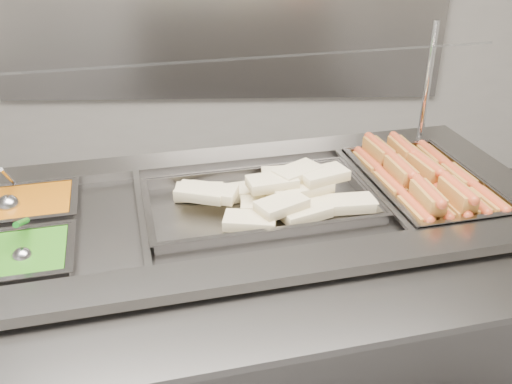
{
  "coord_description": "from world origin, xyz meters",
  "views": [
    {
      "loc": [
        0.13,
        -1.36,
        1.87
      ],
      "look_at": [
        0.18,
        0.31,
        0.99
      ],
      "focal_mm": 40.0,
      "sensor_mm": 36.0,
      "label": 1
    }
  ],
  "objects_px": {
    "steam_counter": "(242,315)",
    "pan_hotdogs": "(423,190)",
    "pan_wraps": "(259,206)",
    "serving_spoon": "(22,251)",
    "sneeze_guard": "(223,64)",
    "ladle": "(8,204)"
  },
  "relations": [
    {
      "from": "steam_counter",
      "to": "pan_hotdogs",
      "type": "height_order",
      "value": "pan_hotdogs"
    },
    {
      "from": "steam_counter",
      "to": "serving_spoon",
      "type": "relative_size",
      "value": 11.06
    },
    {
      "from": "steam_counter",
      "to": "pan_hotdogs",
      "type": "relative_size",
      "value": 3.3
    },
    {
      "from": "sneeze_guard",
      "to": "pan_hotdogs",
      "type": "height_order",
      "value": "sneeze_guard"
    },
    {
      "from": "pan_wraps",
      "to": "ladle",
      "type": "bearing_deg",
      "value": -177.86
    },
    {
      "from": "ladle",
      "to": "serving_spoon",
      "type": "xyz_separation_m",
      "value": [
        0.14,
        -0.28,
        0.0
      ]
    },
    {
      "from": "pan_wraps",
      "to": "ladle",
      "type": "xyz_separation_m",
      "value": [
        -0.81,
        -0.03,
        0.04
      ]
    },
    {
      "from": "pan_hotdogs",
      "to": "pan_wraps",
      "type": "bearing_deg",
      "value": -167.92
    },
    {
      "from": "ladle",
      "to": "steam_counter",
      "type": "bearing_deg",
      "value": 1.29
    },
    {
      "from": "pan_hotdogs",
      "to": "pan_wraps",
      "type": "height_order",
      "value": "same"
    },
    {
      "from": "pan_wraps",
      "to": "steam_counter",
      "type": "bearing_deg",
      "value": -167.92
    },
    {
      "from": "steam_counter",
      "to": "serving_spoon",
      "type": "bearing_deg",
      "value": -154.22
    },
    {
      "from": "sneeze_guard",
      "to": "ladle",
      "type": "xyz_separation_m",
      "value": [
        -0.7,
        -0.25,
        -0.38
      ]
    },
    {
      "from": "pan_hotdogs",
      "to": "steam_counter",
      "type": "bearing_deg",
      "value": -167.92
    },
    {
      "from": "steam_counter",
      "to": "sneeze_guard",
      "type": "height_order",
      "value": "sneeze_guard"
    },
    {
      "from": "serving_spoon",
      "to": "sneeze_guard",
      "type": "bearing_deg",
      "value": 43.01
    },
    {
      "from": "pan_hotdogs",
      "to": "serving_spoon",
      "type": "xyz_separation_m",
      "value": [
        -1.27,
        -0.44,
        0.06
      ]
    },
    {
      "from": "pan_wraps",
      "to": "sneeze_guard",
      "type": "bearing_deg",
      "value": 117.43
    },
    {
      "from": "sneeze_guard",
      "to": "serving_spoon",
      "type": "relative_size",
      "value": 9.21
    },
    {
      "from": "ladle",
      "to": "serving_spoon",
      "type": "bearing_deg",
      "value": -63.9
    },
    {
      "from": "sneeze_guard",
      "to": "serving_spoon",
      "type": "bearing_deg",
      "value": -136.99
    },
    {
      "from": "pan_wraps",
      "to": "serving_spoon",
      "type": "xyz_separation_m",
      "value": [
        -0.68,
        -0.31,
        0.04
      ]
    }
  ]
}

